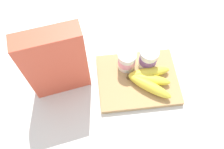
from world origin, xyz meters
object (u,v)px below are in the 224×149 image
(cereal_box, at_px, (56,64))
(banana_bunch, at_px, (149,80))
(yogurt_cup_front, at_px, (127,60))
(cutting_board, at_px, (138,80))
(yogurt_cup_back, at_px, (148,58))

(cereal_box, height_order, banana_bunch, cereal_box)
(cereal_box, distance_m, yogurt_cup_front, 0.26)
(banana_bunch, bearing_deg, cutting_board, 152.28)
(cutting_board, relative_size, yogurt_cup_front, 3.61)
(yogurt_cup_front, xyz_separation_m, banana_bunch, (0.07, -0.08, -0.02))
(cutting_board, distance_m, yogurt_cup_back, 0.09)
(yogurt_cup_back, bearing_deg, banana_bunch, -95.64)
(yogurt_cup_front, bearing_deg, yogurt_cup_back, -1.87)
(cutting_board, xyz_separation_m, banana_bunch, (0.04, -0.02, 0.03))
(cutting_board, height_order, cereal_box, cereal_box)
(yogurt_cup_front, bearing_deg, banana_bunch, -46.94)
(cereal_box, relative_size, banana_bunch, 1.76)
(yogurt_cup_back, bearing_deg, yogurt_cup_front, 178.13)
(cutting_board, bearing_deg, banana_bunch, -27.72)
(cereal_box, bearing_deg, yogurt_cup_front, 179.23)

